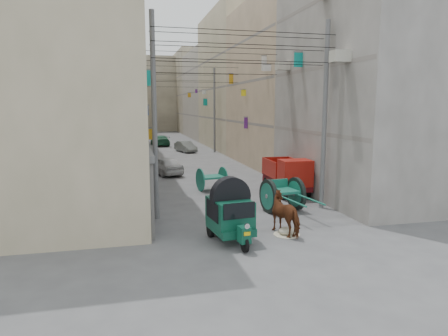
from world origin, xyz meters
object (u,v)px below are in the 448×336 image
object	(u,v)px
horse	(287,213)
distant_car_white	(166,166)
auto_rickshaw	(230,212)
mini_truck	(289,177)
second_cart	(212,178)
distant_car_green	(160,140)
feed_sack	(287,231)
tonga_cart	(282,194)
distant_car_grey	(186,147)

from	to	relation	value
horse	distant_car_white	bearing A→B (deg)	-93.47
auto_rickshaw	mini_truck	size ratio (longest dim) A/B	0.70
second_cart	distant_car_white	distance (m)	5.86
mini_truck	distant_car_green	bearing A→B (deg)	100.17
feed_sack	distant_car_white	xyz separation A→B (m)	(-2.89, 13.48, 0.43)
auto_rickshaw	feed_sack	distance (m)	2.22
auto_rickshaw	feed_sack	bearing A→B (deg)	-4.67
auto_rickshaw	tonga_cart	distance (m)	4.36
tonga_cart	feed_sack	size ratio (longest dim) A/B	5.79
horse	distant_car_green	xyz separation A→B (m)	(-1.74, 32.77, -0.14)
tonga_cart	feed_sack	world-z (taller)	tonga_cart
distant_car_grey	distant_car_green	distance (m)	7.19
feed_sack	distant_car_grey	size ratio (longest dim) A/B	0.18
mini_truck	horse	world-z (taller)	mini_truck
tonga_cart	distant_car_white	xyz separation A→B (m)	(-3.92, 10.50, -0.17)
feed_sack	distant_car_green	distance (m)	32.96
horse	distant_car_green	distance (m)	32.82
mini_truck	distant_car_grey	bearing A→B (deg)	97.90
horse	distant_car_green	bearing A→B (deg)	-102.93
distant_car_white	distant_car_grey	xyz separation A→B (m)	(3.10, 12.50, -0.04)
auto_rickshaw	feed_sack	size ratio (longest dim) A/B	4.21
feed_sack	distant_car_green	world-z (taller)	distant_car_green
feed_sack	distant_car_grey	xyz separation A→B (m)	(0.22, 25.98, 0.39)
feed_sack	distant_car_white	size ratio (longest dim) A/B	0.17
distant_car_grey	mini_truck	bearing A→B (deg)	-99.00
auto_rickshaw	distant_car_white	bearing A→B (deg)	86.42
horse	tonga_cart	bearing A→B (deg)	-124.70
tonga_cart	horse	size ratio (longest dim) A/B	1.92
second_cart	distant_car_green	world-z (taller)	second_cart
mini_truck	distant_car_green	xyz separation A→B (m)	(-4.20, 27.08, -0.32)
distant_car_white	second_cart	bearing A→B (deg)	92.89
feed_sack	distant_car_grey	world-z (taller)	distant_car_grey
second_cart	distant_car_green	distance (m)	24.99
tonga_cart	feed_sack	distance (m)	3.21
feed_sack	horse	world-z (taller)	horse
tonga_cart	feed_sack	xyz separation A→B (m)	(-1.03, -2.98, -0.60)
tonga_cart	distant_car_green	xyz separation A→B (m)	(-2.70, 29.94, -0.16)
feed_sack	second_cart	bearing A→B (deg)	97.15
horse	distant_car_grey	bearing A→B (deg)	-106.30
second_cart	feed_sack	xyz separation A→B (m)	(1.00, -7.94, -0.51)
tonga_cart	distant_car_green	bearing A→B (deg)	87.17
auto_rickshaw	horse	xyz separation A→B (m)	(2.13, 0.23, -0.24)
horse	feed_sack	bearing A→B (deg)	48.36
horse	distant_car_white	xyz separation A→B (m)	(-2.96, 13.33, -0.15)
second_cart	tonga_cart	bearing A→B (deg)	-78.09
auto_rickshaw	mini_truck	world-z (taller)	mini_truck
feed_sack	distant_car_white	distance (m)	13.79
auto_rickshaw	mini_truck	xyz separation A→B (m)	(4.60, 5.92, -0.06)
auto_rickshaw	mini_truck	distance (m)	7.50
distant_car_green	second_cart	bearing A→B (deg)	85.18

